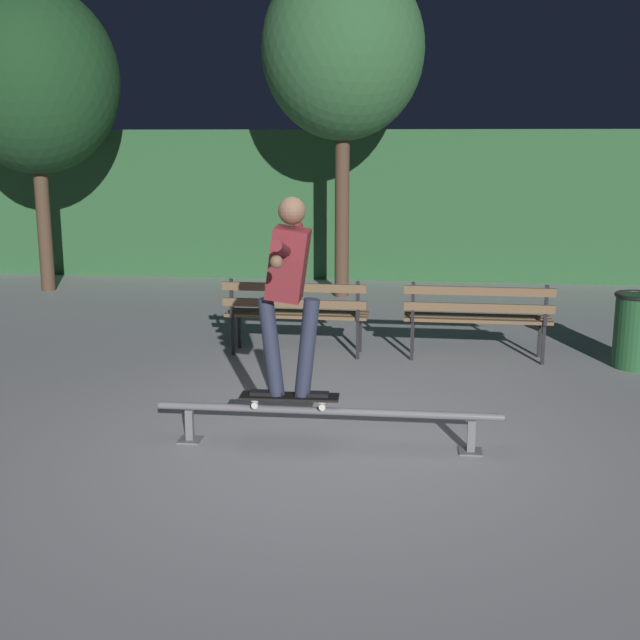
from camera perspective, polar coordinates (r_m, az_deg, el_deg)
ground_plane at (r=6.56m, az=0.50°, el=-8.89°), size 90.00×90.00×0.00m
hedge_backdrop at (r=14.70m, az=4.00°, el=8.05°), size 24.00×1.20×2.55m
grind_rail at (r=6.52m, az=0.54°, el=-6.69°), size 2.73×0.18×0.32m
skateboard at (r=6.51m, az=-2.13°, el=-5.37°), size 0.79×0.22×0.09m
skateboarder at (r=6.29m, az=-2.17°, el=2.78°), size 0.62×1.41×1.56m
park_bench_leftmost at (r=9.18m, az=-1.70°, el=0.79°), size 1.61×0.44×0.88m
park_bench_left_center at (r=9.12m, az=10.88°, el=0.49°), size 1.61×0.44×0.88m
tree_far_left at (r=13.83m, az=-19.23°, el=15.44°), size 2.60×2.60×4.72m
tree_behind_benches at (r=12.66m, az=1.60°, el=18.18°), size 2.39×2.39×5.00m
trash_can at (r=9.35m, az=21.14°, el=-0.62°), size 0.52×0.52×0.80m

